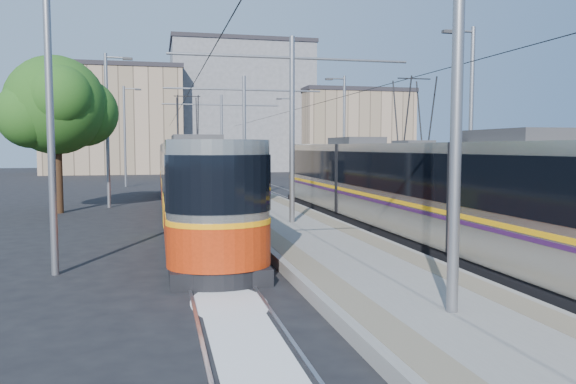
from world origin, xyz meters
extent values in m
plane|color=black|center=(0.00, 0.00, 0.00)|extent=(160.00, 160.00, 0.00)
cube|color=gray|center=(0.00, 17.00, 0.15)|extent=(4.00, 50.00, 0.30)
cube|color=gray|center=(-1.45, 17.00, 0.30)|extent=(0.70, 50.00, 0.01)
cube|color=gray|center=(1.45, 17.00, 0.30)|extent=(0.70, 50.00, 0.01)
cube|color=gray|center=(-4.32, 17.00, 0.01)|extent=(0.07, 70.00, 0.03)
cube|color=gray|center=(-2.88, 17.00, 0.01)|extent=(0.07, 70.00, 0.03)
cube|color=gray|center=(2.88, 17.00, 0.01)|extent=(0.07, 70.00, 0.03)
cube|color=gray|center=(4.32, 17.00, 0.01)|extent=(0.07, 70.00, 0.03)
cube|color=silver|center=(-3.60, -3.00, 0.01)|extent=(1.20, 5.00, 0.01)
cube|color=black|center=(-3.60, 13.66, 0.20)|extent=(2.30, 28.24, 0.40)
cube|color=#AFABA0|center=(-3.60, 13.66, 1.85)|extent=(2.40, 26.64, 2.90)
cube|color=black|center=(-3.60, 13.66, 2.35)|extent=(2.43, 26.64, 1.30)
cube|color=orange|center=(-3.60, 13.66, 1.45)|extent=(2.43, 26.64, 0.12)
cube|color=#BB2D0A|center=(-3.60, 13.66, 0.95)|extent=(2.42, 26.64, 1.10)
cube|color=#2D2D30|center=(-3.60, 13.66, 3.45)|extent=(1.68, 3.00, 0.30)
cube|color=black|center=(3.60, 5.16, 0.20)|extent=(2.30, 28.20, 0.40)
cube|color=#B0ACA1|center=(3.60, 5.16, 1.85)|extent=(2.40, 26.60, 2.90)
cube|color=black|center=(3.60, 5.16, 2.35)|extent=(2.43, 26.60, 1.30)
cube|color=#FBAC0D|center=(3.60, 5.16, 1.45)|extent=(2.43, 26.60, 0.12)
cube|color=#361343|center=(3.60, 5.16, 1.30)|extent=(2.43, 26.60, 0.10)
cube|color=#2D2D30|center=(3.60, 5.16, 3.45)|extent=(1.68, 3.00, 0.30)
cylinder|color=gray|center=(0.00, -4.00, 3.80)|extent=(0.20, 0.20, 7.00)
cylinder|color=gray|center=(0.00, 8.00, 3.80)|extent=(0.20, 0.20, 7.00)
cylinder|color=gray|center=(0.00, 8.00, 6.50)|extent=(9.20, 0.10, 0.10)
cylinder|color=gray|center=(0.00, 20.00, 3.80)|extent=(0.20, 0.20, 7.00)
cylinder|color=gray|center=(0.00, 20.00, 6.50)|extent=(9.20, 0.10, 0.10)
cylinder|color=gray|center=(0.00, 32.00, 3.80)|extent=(0.20, 0.20, 7.00)
cylinder|color=gray|center=(0.00, 32.00, 6.50)|extent=(9.20, 0.10, 0.10)
cylinder|color=black|center=(-3.60, 17.00, 5.55)|extent=(0.02, 70.00, 0.02)
cylinder|color=black|center=(3.60, 17.00, 5.55)|extent=(0.02, 70.00, 0.02)
cylinder|color=gray|center=(-7.50, 2.00, 4.00)|extent=(0.18, 0.18, 8.00)
cylinder|color=gray|center=(-7.50, 18.00, 4.00)|extent=(0.18, 0.18, 8.00)
cube|color=#2D2D30|center=(-6.40, 18.00, 7.75)|extent=(0.50, 0.22, 0.12)
cylinder|color=gray|center=(-7.50, 34.00, 4.00)|extent=(0.18, 0.18, 8.00)
cube|color=#2D2D30|center=(-6.40, 34.00, 7.75)|extent=(0.50, 0.22, 0.12)
cylinder|color=gray|center=(7.50, 8.00, 4.00)|extent=(0.18, 0.18, 8.00)
cube|color=#2D2D30|center=(6.40, 8.00, 7.75)|extent=(0.50, 0.22, 0.12)
cylinder|color=gray|center=(7.50, 24.00, 4.00)|extent=(0.18, 0.18, 8.00)
cube|color=#2D2D30|center=(6.40, 24.00, 7.75)|extent=(0.50, 0.22, 0.12)
cylinder|color=gray|center=(7.50, 40.00, 4.00)|extent=(0.18, 0.18, 8.00)
cube|color=#2D2D30|center=(6.40, 40.00, 7.75)|extent=(0.50, 0.22, 0.12)
cube|color=black|center=(0.12, 16.78, 1.60)|extent=(0.89, 1.24, 2.61)
cube|color=black|center=(0.12, 16.78, 1.77)|extent=(0.94, 1.30, 1.36)
cylinder|color=#382314|center=(-9.64, 15.92, 1.56)|extent=(0.43, 0.43, 3.11)
sphere|color=#164814|center=(-9.64, 15.92, 5.16)|extent=(4.67, 4.67, 4.67)
sphere|color=#164814|center=(-8.47, 16.70, 4.86)|extent=(3.31, 3.31, 3.31)
cube|color=#A0856C|center=(-10.00, 60.00, 6.18)|extent=(16.00, 12.00, 12.37)
cube|color=#262328|center=(-10.00, 60.00, 12.62)|extent=(16.32, 12.24, 0.50)
cube|color=gray|center=(6.00, 64.00, 8.23)|extent=(18.00, 14.00, 16.46)
cube|color=#262328|center=(6.00, 64.00, 16.71)|extent=(18.36, 14.28, 0.50)
cube|color=#A0856C|center=(20.00, 58.00, 5.06)|extent=(14.00, 10.00, 10.12)
cube|color=#262328|center=(20.00, 58.00, 10.37)|extent=(14.28, 10.20, 0.50)
camera|label=1|loc=(-4.96, -12.71, 3.17)|focal=35.00mm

